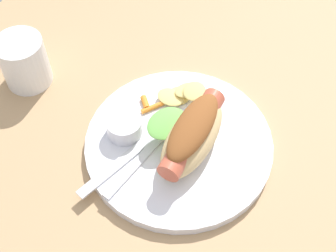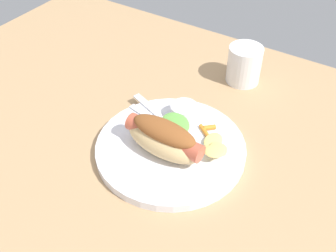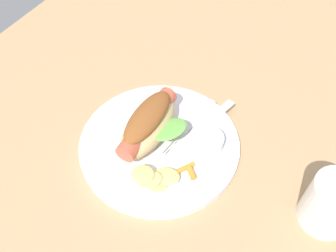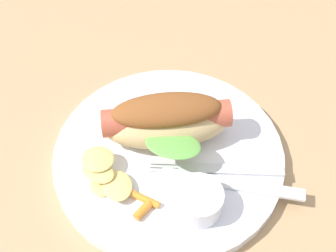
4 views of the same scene
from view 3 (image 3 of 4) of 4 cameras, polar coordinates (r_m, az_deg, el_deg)
name	(u,v)px [view 3 (image 3 of 4)]	position (r cm, az deg, el deg)	size (l,w,h in cm)	color
ground_plane	(153,134)	(59.22, -2.60, -1.33)	(120.00, 90.00, 1.80)	tan
plate	(160,143)	(55.74, -1.45, -2.97)	(26.45, 26.45, 1.60)	white
hot_dog	(149,124)	(53.21, -3.34, 0.41)	(14.55, 10.34, 6.31)	#DBB77A
sauce_ramekin	(207,142)	(53.41, 6.74, -2.81)	(5.05, 5.05, 2.85)	white
fork	(191,125)	(57.09, 3.96, 0.22)	(14.78, 4.13, 0.40)	silver
knife	(204,125)	(57.27, 6.15, 0.17)	(15.51, 1.40, 0.36)	silver
chips_pile	(155,178)	(49.83, -2.30, -8.88)	(5.96, 7.02, 2.29)	#E7CB74
carrot_garnish	(188,171)	(51.33, 3.36, -7.61)	(3.31, 3.77, 0.91)	orange
drinking_cup	(332,204)	(51.24, 26.21, -11.85)	(7.19, 7.19, 8.11)	white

